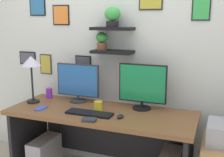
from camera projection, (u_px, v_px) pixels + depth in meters
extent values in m
cube|color=silver|center=(117.00, 44.00, 3.02)|extent=(4.40, 0.04, 2.70)
cube|color=black|center=(112.00, 52.00, 2.93)|extent=(0.42, 0.20, 0.03)
cube|color=black|center=(112.00, 29.00, 2.88)|extent=(0.42, 0.20, 0.03)
cylinder|color=black|center=(112.00, 24.00, 2.87)|extent=(0.13, 0.13, 0.06)
ellipsoid|color=green|center=(112.00, 14.00, 2.85)|extent=(0.16, 0.16, 0.14)
cylinder|color=brown|center=(102.00, 46.00, 2.96)|extent=(0.10, 0.10, 0.08)
ellipsoid|color=#338836|center=(102.00, 37.00, 2.94)|extent=(0.12, 0.12, 0.11)
cube|color=black|center=(201.00, 8.00, 2.63)|extent=(0.17, 0.02, 0.23)
cube|color=green|center=(201.00, 8.00, 2.63)|extent=(0.14, 0.00, 0.20)
cube|color=black|center=(61.00, 15.00, 3.17)|extent=(0.20, 0.02, 0.22)
cube|color=orange|center=(61.00, 15.00, 3.16)|extent=(0.18, 0.00, 0.19)
cube|color=#2D2D33|center=(46.00, 64.00, 3.37)|extent=(0.15, 0.02, 0.23)
cube|color=gold|center=(46.00, 64.00, 3.36)|extent=(0.13, 0.00, 0.21)
cube|color=black|center=(38.00, 5.00, 3.25)|extent=(0.21, 0.02, 0.23)
cube|color=teal|center=(37.00, 5.00, 3.25)|extent=(0.18, 0.00, 0.21)
cube|color=black|center=(28.00, 58.00, 3.44)|extent=(0.22, 0.02, 0.16)
cube|color=#4C4C56|center=(27.00, 58.00, 3.44)|extent=(0.20, 0.00, 0.13)
cube|color=black|center=(83.00, 64.00, 3.19)|extent=(0.19, 0.02, 0.19)
cube|color=#4C4C56|center=(83.00, 64.00, 3.18)|extent=(0.16, 0.00, 0.17)
cube|color=brown|center=(100.00, 113.00, 2.75)|extent=(1.80, 0.68, 0.04)
cube|color=black|center=(30.00, 137.00, 3.13)|extent=(0.04, 0.62, 0.71)
cube|color=black|center=(112.00, 135.00, 3.10)|extent=(1.60, 0.02, 0.50)
cylinder|color=#2D2D33|center=(78.00, 101.00, 3.06)|extent=(0.18, 0.18, 0.02)
cylinder|color=#2D2D33|center=(78.00, 97.00, 3.06)|extent=(0.03, 0.03, 0.06)
cube|color=#2D2D33|center=(78.00, 80.00, 3.03)|extent=(0.48, 0.02, 0.34)
cube|color=#2866B2|center=(77.00, 80.00, 3.01)|extent=(0.45, 0.00, 0.32)
cylinder|color=black|center=(142.00, 108.00, 2.81)|extent=(0.18, 0.18, 0.02)
cylinder|color=black|center=(142.00, 104.00, 2.81)|extent=(0.03, 0.03, 0.06)
cube|color=black|center=(143.00, 83.00, 2.77)|extent=(0.47, 0.02, 0.37)
cube|color=#198C4C|center=(142.00, 84.00, 2.76)|extent=(0.45, 0.00, 0.35)
cube|color=black|center=(89.00, 113.00, 2.66)|extent=(0.44, 0.14, 0.02)
ellipsoid|color=black|center=(120.00, 116.00, 2.56)|extent=(0.06, 0.09, 0.03)
cylinder|color=black|center=(33.00, 101.00, 3.03)|extent=(0.13, 0.13, 0.02)
cylinder|color=black|center=(32.00, 83.00, 2.99)|extent=(0.02, 0.02, 0.37)
cone|color=silver|center=(31.00, 61.00, 2.94)|extent=(0.20, 0.20, 0.10)
cube|color=blue|center=(41.00, 108.00, 2.82)|extent=(0.07, 0.14, 0.01)
cylinder|color=yellow|center=(98.00, 106.00, 2.76)|extent=(0.08, 0.08, 0.09)
cube|color=#2D2D33|center=(89.00, 120.00, 2.49)|extent=(0.13, 0.10, 0.02)
cylinder|color=purple|center=(49.00, 93.00, 3.19)|extent=(0.07, 0.07, 0.11)
cube|color=#99999E|center=(45.00, 156.00, 3.04)|extent=(0.18, 0.40, 0.39)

